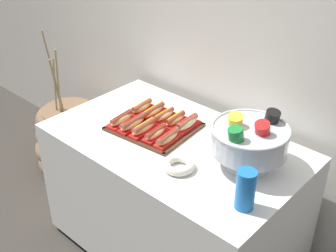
{
  "coord_description": "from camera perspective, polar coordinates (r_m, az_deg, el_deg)",
  "views": [
    {
      "loc": [
        1.22,
        -1.39,
        1.93
      ],
      "look_at": [
        -0.09,
        0.05,
        0.77
      ],
      "focal_mm": 47.24,
      "sensor_mm": 36.0,
      "label": 1
    }
  ],
  "objects": [
    {
      "name": "ground_plane",
      "position": [
        2.67,
        0.7,
        -15.37
      ],
      "size": [
        10.0,
        10.0,
        0.0
      ],
      "primitive_type": "plane",
      "color": "#38332D"
    },
    {
      "name": "hot_dog_5",
      "position": [
        2.42,
        -3.39,
        2.39
      ],
      "size": [
        0.08,
        0.17,
        0.06
      ],
      "color": "#B21414",
      "rests_on": "serving_tray"
    },
    {
      "name": "hot_dog_9",
      "position": [
        2.26,
        2.47,
        0.28
      ],
      "size": [
        0.08,
        0.18,
        0.06
      ],
      "color": "red",
      "rests_on": "serving_tray"
    },
    {
      "name": "hot_dog_8",
      "position": [
        2.3,
        0.93,
        0.79
      ],
      "size": [
        0.07,
        0.16,
        0.06
      ],
      "color": "red",
      "rests_on": "serving_tray"
    },
    {
      "name": "hot_dog_1",
      "position": [
        2.27,
        -4.59,
        0.28
      ],
      "size": [
        0.07,
        0.18,
        0.06
      ],
      "color": "#B21414",
      "rests_on": "serving_tray"
    },
    {
      "name": "back_wall",
      "position": [
        2.33,
        9.36,
        14.83
      ],
      "size": [
        6.0,
        0.1,
        2.6
      ],
      "primitive_type": "cube",
      "color": "silver",
      "rests_on": "ground_plane"
    },
    {
      "name": "hot_dog_2",
      "position": [
        2.23,
        -3.13,
        -0.29
      ],
      "size": [
        0.07,
        0.18,
        0.06
      ],
      "color": "red",
      "rests_on": "serving_tray"
    },
    {
      "name": "hot_dog_6",
      "position": [
        2.38,
        -2.0,
        1.84
      ],
      "size": [
        0.08,
        0.19,
        0.06
      ],
      "color": "red",
      "rests_on": "serving_tray"
    },
    {
      "name": "floor_vase",
      "position": [
        3.23,
        -12.3,
        -1.67
      ],
      "size": [
        0.53,
        0.53,
        1.04
      ],
      "color": "brown",
      "rests_on": "ground_plane"
    },
    {
      "name": "hot_dog_4",
      "position": [
        2.15,
        -0.03,
        -1.59
      ],
      "size": [
        0.07,
        0.17,
        0.06
      ],
      "color": "red",
      "rests_on": "serving_tray"
    },
    {
      "name": "punch_bowl",
      "position": [
        1.98,
        10.48,
        -1.64
      ],
      "size": [
        0.35,
        0.35,
        0.26
      ],
      "color": "silver",
      "rests_on": "buffet_table"
    },
    {
      "name": "buffet_table",
      "position": [
        2.4,
        0.75,
        -8.91
      ],
      "size": [
        1.29,
        0.76,
        0.74
      ],
      "color": "white",
      "rests_on": "ground_plane"
    },
    {
      "name": "hot_dog_3",
      "position": [
        2.19,
        -1.6,
        -0.98
      ],
      "size": [
        0.08,
        0.16,
        0.06
      ],
      "color": "red",
      "rests_on": "serving_tray"
    },
    {
      "name": "hot_dog_7",
      "position": [
        2.34,
        -0.56,
        1.29
      ],
      "size": [
        0.07,
        0.16,
        0.06
      ],
      "color": "#B21414",
      "rests_on": "serving_tray"
    },
    {
      "name": "donut",
      "position": [
        1.99,
        1.4,
        -5.1
      ],
      "size": [
        0.15,
        0.15,
        0.04
      ],
      "color": "silver",
      "rests_on": "buffet_table"
    },
    {
      "name": "hot_dog_0",
      "position": [
        2.31,
        -6.0,
        0.84
      ],
      "size": [
        0.08,
        0.18,
        0.06
      ],
      "color": "red",
      "rests_on": "serving_tray"
    },
    {
      "name": "serving_tray",
      "position": [
        2.3,
        -1.8,
        -0.13
      ],
      "size": [
        0.44,
        0.4,
        0.01
      ],
      "color": "#472B19",
      "rests_on": "buffet_table"
    },
    {
      "name": "cup_stack",
      "position": [
        1.77,
        9.97,
        -8.1
      ],
      "size": [
        0.08,
        0.08,
        0.17
      ],
      "color": "blue",
      "rests_on": "buffet_table"
    }
  ]
}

